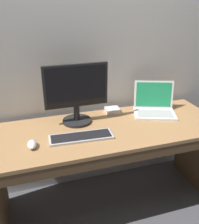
{
  "coord_description": "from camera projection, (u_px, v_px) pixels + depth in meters",
  "views": [
    {
      "loc": [
        -0.59,
        -1.6,
        1.65
      ],
      "look_at": [
        -0.09,
        0.0,
        0.88
      ],
      "focal_mm": 40.96,
      "sensor_mm": 36.0,
      "label": 1
    }
  ],
  "objects": [
    {
      "name": "ground_plane",
      "position": [
        109.0,
        202.0,
        2.24
      ],
      "size": [
        14.0,
        14.0,
        0.0
      ],
      "primitive_type": "plane",
      "color": "#4C4C51"
    },
    {
      "name": "wired_keyboard",
      "position": [
        81.0,
        137.0,
        1.78
      ],
      "size": [
        0.45,
        0.17,
        0.02
      ],
      "color": "#BCBCC1",
      "rests_on": "desk"
    },
    {
      "name": "laptop_white",
      "position": [
        154.0,
        108.0,
        2.15
      ],
      "size": [
        0.4,
        0.36,
        0.25
      ],
      "color": "white",
      "rests_on": "desk"
    },
    {
      "name": "external_drive_box",
      "position": [
        112.0,
        110.0,
        2.17
      ],
      "size": [
        0.13,
        0.12,
        0.03
      ],
      "primitive_type": "cube",
      "rotation": [
        0.0,
        0.0,
        -0.06
      ],
      "color": "silver",
      "rests_on": "desk"
    },
    {
      "name": "desk",
      "position": [
        111.0,
        150.0,
        1.99
      ],
      "size": [
        1.74,
        0.66,
        0.74
      ],
      "color": "#A87A4C",
      "rests_on": "ground"
    },
    {
      "name": "computer_mouse",
      "position": [
        32.0,
        144.0,
        1.67
      ],
      "size": [
        0.07,
        0.11,
        0.04
      ],
      "primitive_type": "ellipsoid",
      "rotation": [
        0.0,
        0.0,
        -0.06
      ],
      "color": "white",
      "rests_on": "desk"
    },
    {
      "name": "external_monitor",
      "position": [
        76.0,
        93.0,
        1.9
      ],
      "size": [
        0.48,
        0.22,
        0.47
      ],
      "color": "black",
      "rests_on": "desk"
    }
  ]
}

